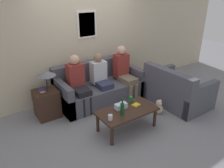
{
  "coord_description": "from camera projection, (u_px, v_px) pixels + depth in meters",
  "views": [
    {
      "loc": [
        -2.36,
        -3.47,
        2.46
      ],
      "look_at": [
        -0.09,
        -0.13,
        0.67
      ],
      "focal_mm": 35.0,
      "sensor_mm": 36.0,
      "label": 1
    }
  ],
  "objects": [
    {
      "name": "person_right",
      "position": [
        124.0,
        71.0,
        5.17
      ],
      "size": [
        0.34,
        0.66,
        1.23
      ],
      "color": "#756651",
      "rests_on": "ground_plane"
    },
    {
      "name": "couch_side",
      "position": [
        176.0,
        91.0,
        4.96
      ],
      "size": [
        0.95,
        1.35,
        0.88
      ],
      "rotation": [
        0.0,
        0.0,
        1.57
      ],
      "color": "#4C4C56",
      "rests_on": "ground_plane"
    },
    {
      "name": "person_left",
      "position": [
        78.0,
        82.0,
        4.58
      ],
      "size": [
        0.34,
        0.61,
        1.21
      ],
      "color": "black",
      "rests_on": "ground_plane"
    },
    {
      "name": "soda_can",
      "position": [
        131.0,
        100.0,
        4.24
      ],
      "size": [
        0.07,
        0.07,
        0.12
      ],
      "color": "#197A38",
      "rests_on": "coffee_table"
    },
    {
      "name": "drinking_glass",
      "position": [
        110.0,
        117.0,
        3.68
      ],
      "size": [
        0.08,
        0.08,
        0.09
      ],
      "color": "silver",
      "rests_on": "coffee_table"
    },
    {
      "name": "wine_bottle",
      "position": [
        122.0,
        109.0,
        3.8
      ],
      "size": [
        0.07,
        0.07,
        0.32
      ],
      "color": "#19421E",
      "rests_on": "coffee_table"
    },
    {
      "name": "ground_plane",
      "position": [
        112.0,
        109.0,
        4.83
      ],
      "size": [
        16.0,
        16.0,
        0.0
      ],
      "primitive_type": "plane",
      "color": "gray"
    },
    {
      "name": "side_table_with_lamp",
      "position": [
        47.0,
        100.0,
        4.43
      ],
      "size": [
        0.47,
        0.45,
        0.99
      ],
      "color": "#382319",
      "rests_on": "ground_plane"
    },
    {
      "name": "book_stack",
      "position": [
        136.0,
        105.0,
        4.14
      ],
      "size": [
        0.15,
        0.13,
        0.03
      ],
      "color": "gold",
      "rests_on": "coffee_table"
    },
    {
      "name": "tissue_box",
      "position": [
        121.0,
        106.0,
        4.03
      ],
      "size": [
        0.23,
        0.12,
        0.15
      ],
      "color": "silver",
      "rests_on": "coffee_table"
    },
    {
      "name": "coffee_table",
      "position": [
        127.0,
        112.0,
        4.02
      ],
      "size": [
        1.11,
        0.59,
        0.41
      ],
      "color": "#382319",
      "rests_on": "ground_plane"
    },
    {
      "name": "couch_main",
      "position": [
        99.0,
        88.0,
        5.14
      ],
      "size": [
        1.98,
        0.95,
        0.88
      ],
      "color": "#4C4C56",
      "rests_on": "ground_plane"
    },
    {
      "name": "person_middle",
      "position": [
        101.0,
        78.0,
        4.88
      ],
      "size": [
        0.34,
        0.58,
        1.15
      ],
      "color": "#2D334C",
      "rests_on": "ground_plane"
    },
    {
      "name": "wall_back",
      "position": [
        87.0,
        42.0,
        5.11
      ],
      "size": [
        9.0,
        0.08,
        2.6
      ],
      "color": "beige",
      "rests_on": "ground_plane"
    },
    {
      "name": "teddy_bear",
      "position": [
        158.0,
        107.0,
        4.63
      ],
      "size": [
        0.2,
        0.2,
        0.31
      ],
      "color": "beige",
      "rests_on": "ground_plane"
    }
  ]
}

